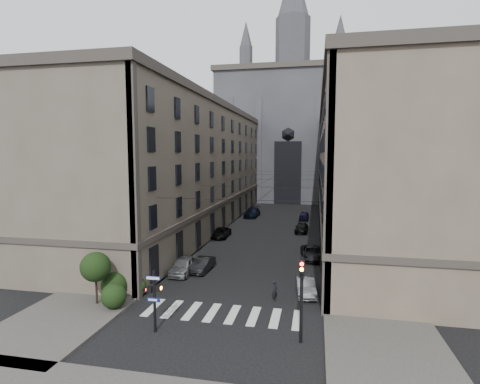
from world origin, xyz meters
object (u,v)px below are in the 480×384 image
Objects in this scene: gothic_tower at (292,127)px; car_right_midfar at (302,228)px; traffic_light_right at (302,290)px; car_right_near at (305,286)px; pedestrian at (275,291)px; pedestrian_signal_left at (154,296)px; car_left_midfar at (221,233)px; car_right_midnear at (312,253)px; car_right_far at (304,216)px; car_left_midnear at (203,264)px; car_left_near at (184,265)px; car_left_far at (252,212)px.

gothic_tower reaches higher than car_right_midfar.
traffic_light_right is 8.41m from car_right_near.
car_right_midfar is 2.73× the size of pedestrian.
car_right_near is at bearing 42.61° from pedestrian_signal_left.
pedestrian is at bearing -65.46° from car_left_midfar.
car_right_near is 0.91× the size of car_right_midfar.
car_right_midnear reaches higher than car_right_far.
car_left_midfar is 11.95m from car_right_midfar.
pedestrian_signal_left is 27.04m from car_left_midfar.
car_right_midfar is at bearing 26.84° from car_left_midfar.
car_right_midnear reaches higher than car_left_midnear.
car_left_midnear is 2.40× the size of pedestrian.
car_left_midfar is 0.95× the size of car_right_midnear.
gothic_tower reaches higher than traffic_light_right.
pedestrian_signal_left reaches higher than car_left_near.
pedestrian is at bearing -28.82° from car_left_near.
pedestrian_signal_left reaches higher than car_right_far.
car_left_far is 1.37× the size of car_right_near.
car_right_midfar is (-1.23, 23.96, -0.02)m from car_right_near.
traffic_light_right is 42.70m from car_right_far.
pedestrian is (-2.22, 6.08, -2.47)m from traffic_light_right.
car_right_midnear is (10.21, 6.29, 0.04)m from car_left_midnear.
car_left_midnear is 0.71× the size of car_left_far.
traffic_light_right is at bearing -44.68° from car_left_near.
pedestrian_signal_left is at bearing -144.75° from car_right_near.
traffic_light_right is at bearing -66.61° from car_left_midfar.
gothic_tower is 14.54× the size of car_right_far.
pedestrian is (-1.02, -25.87, 0.17)m from car_right_midfar.
pedestrian_signal_left is 0.81× the size of car_right_midnear.
car_right_far reaches higher than car_right_near.
pedestrian is (7.58, -5.96, 0.17)m from car_left_midnear.
pedestrian reaches higher than car_left_near.
car_right_near is at bearing -85.05° from gothic_tower.
pedestrian reaches higher than car_right_midfar.
car_left_near is at bearing -95.29° from gothic_tower.
car_right_near is (0.03, 7.99, -2.62)m from traffic_light_right.
car_right_midfar is at bearing -83.89° from gothic_tower.
pedestrian is (6.90, 6.50, -1.51)m from pedestrian_signal_left.
car_left_far is 37.10m from car_right_near.
car_left_far is 38.39m from pedestrian.
gothic_tower is 12.47× the size of car_left_midfar.
car_left_midnear is 14.53m from car_left_midfar.
car_right_far is (8.56, 30.56, 0.03)m from car_left_midnear.
car_right_far is at bearing 79.62° from pedestrian_signal_left.
car_right_far is at bearing 76.69° from car_left_midnear.
pedestrian_signal_left is at bearing -92.74° from gothic_tower.
pedestrian_signal_left is 11.70m from car_left_near.
car_right_midnear is at bearing 2.68° from pedestrian.
pedestrian is at bearing -146.97° from car_right_near.
car_left_far reaches higher than car_right_near.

